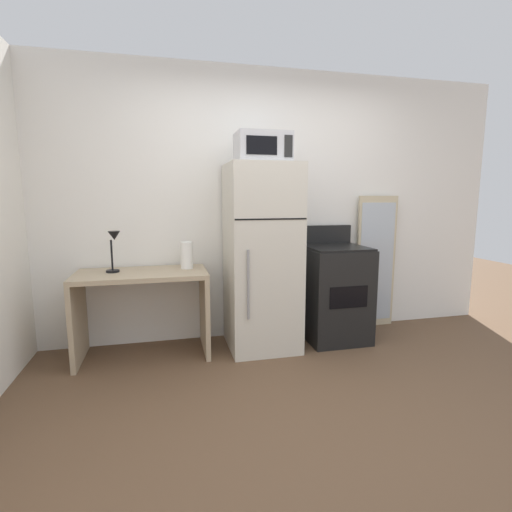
% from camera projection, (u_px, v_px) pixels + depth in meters
% --- Properties ---
extents(ground_plane, '(12.00, 12.00, 0.00)m').
position_uv_depth(ground_plane, '(334.00, 422.00, 2.37)').
color(ground_plane, brown).
extents(wall_back_white, '(5.00, 0.10, 2.60)m').
position_uv_depth(wall_back_white, '(265.00, 206.00, 3.81)').
color(wall_back_white, white).
rests_on(wall_back_white, ground).
extents(desk, '(1.11, 0.57, 0.75)m').
position_uv_depth(desk, '(143.00, 298.00, 3.31)').
color(desk, tan).
rests_on(desk, ground).
extents(desk_lamp, '(0.14, 0.12, 0.35)m').
position_uv_depth(desk_lamp, '(114.00, 244.00, 3.22)').
color(desk_lamp, black).
rests_on(desk_lamp, desk).
extents(paper_towel_roll, '(0.11, 0.11, 0.24)m').
position_uv_depth(paper_towel_roll, '(187.00, 255.00, 3.41)').
color(paper_towel_roll, white).
rests_on(paper_towel_roll, desk).
extents(refrigerator, '(0.62, 0.66, 1.68)m').
position_uv_depth(refrigerator, '(262.00, 258.00, 3.47)').
color(refrigerator, beige).
rests_on(refrigerator, ground).
extents(microwave, '(0.46, 0.35, 0.26)m').
position_uv_depth(microwave, '(263.00, 148.00, 3.30)').
color(microwave, '#B7B7BC').
rests_on(microwave, refrigerator).
extents(oven_range, '(0.58, 0.61, 1.10)m').
position_uv_depth(oven_range, '(334.00, 292.00, 3.72)').
color(oven_range, black).
rests_on(oven_range, ground).
extents(leaning_mirror, '(0.44, 0.03, 1.40)m').
position_uv_depth(leaning_mirror, '(376.00, 262.00, 4.07)').
color(leaning_mirror, '#C6B793').
rests_on(leaning_mirror, ground).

